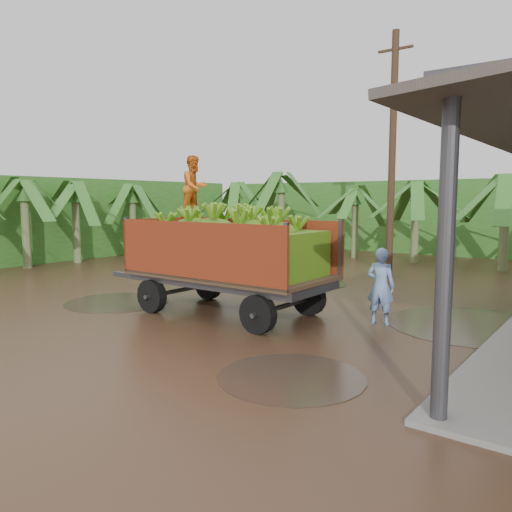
{
  "coord_description": "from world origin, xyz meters",
  "views": [
    {
      "loc": [
        6.99,
        -9.57,
        2.68
      ],
      "look_at": [
        -0.01,
        -0.28,
        1.35
      ],
      "focal_mm": 35.0,
      "sensor_mm": 36.0,
      "label": 1
    }
  ],
  "objects": [
    {
      "name": "ground",
      "position": [
        0.0,
        0.0,
        0.0
      ],
      "size": [
        100.0,
        100.0,
        0.0
      ],
      "primitive_type": "plane",
      "color": "black",
      "rests_on": "ground"
    },
    {
      "name": "banana_plants",
      "position": [
        -5.53,
        6.41,
        1.82
      ],
      "size": [
        23.66,
        20.91,
        4.23
      ],
      "color": "#2D661E",
      "rests_on": "ground"
    },
    {
      "name": "hedge_north",
      "position": [
        -2.0,
        16.0,
        1.8
      ],
      "size": [
        22.0,
        3.0,
        3.6
      ],
      "primitive_type": "cube",
      "color": "#2D661E",
      "rests_on": "ground"
    },
    {
      "name": "utility_pole",
      "position": [
        0.31,
        7.02,
        4.19
      ],
      "size": [
        1.2,
        0.24,
        8.26
      ],
      "color": "#47301E",
      "rests_on": "ground"
    },
    {
      "name": "man_blue",
      "position": [
        2.8,
        0.42,
        0.83
      ],
      "size": [
        0.63,
        0.44,
        1.66
      ],
      "primitive_type": "imported",
      "rotation": [
        0.0,
        0.0,
        3.22
      ],
      "color": "#759AD6",
      "rests_on": "ground"
    },
    {
      "name": "hedge_west",
      "position": [
        -14.0,
        4.0,
        1.8
      ],
      "size": [
        3.0,
        18.0,
        3.6
      ],
      "primitive_type": "cube",
      "color": "#2D661E",
      "rests_on": "ground"
    },
    {
      "name": "banana_trailer",
      "position": [
        -0.45,
        -0.77,
        1.43
      ],
      "size": [
        6.59,
        2.31,
        3.77
      ],
      "rotation": [
        0.0,
        0.0,
        0.0
      ],
      "color": "#A93318",
      "rests_on": "ground"
    }
  ]
}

